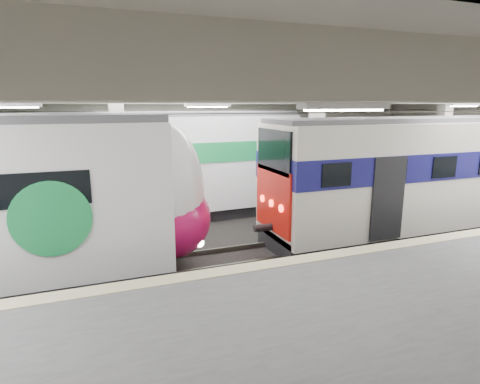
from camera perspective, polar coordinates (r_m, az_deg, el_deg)
name	(u,v)px	position (r m, az deg, el deg)	size (l,w,h in m)	color
station_hall	(248,170)	(10.86, 1.11, 3.19)	(36.00, 24.00, 5.75)	black
older_rer	(431,173)	(17.22, 25.56, 2.43)	(13.69, 3.02, 4.50)	beige
far_train	(129,167)	(17.44, -15.51, 3.48)	(14.85, 3.60, 4.68)	white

